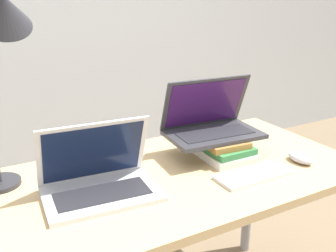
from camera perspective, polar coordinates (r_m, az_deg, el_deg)
desk at (r=1.44m, az=0.99°, el=-9.93°), size 1.34×0.69×0.72m
laptop_left at (r=1.26m, az=-10.02°, el=-7.68°), size 0.37×0.27×0.23m
book_stack at (r=1.54m, az=7.60°, el=-2.99°), size 0.19×0.26×0.08m
laptop_on_books at (r=1.53m, az=6.25°, el=0.36°), size 0.37×0.25×0.22m
wireless_keyboard at (r=1.40m, az=12.18°, el=-6.96°), size 0.27×0.11×0.01m
mouse at (r=1.55m, az=18.68°, el=-4.40°), size 0.06×0.11×0.03m
desk_lamp at (r=1.27m, az=-22.92°, el=11.96°), size 0.23×0.20×0.64m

